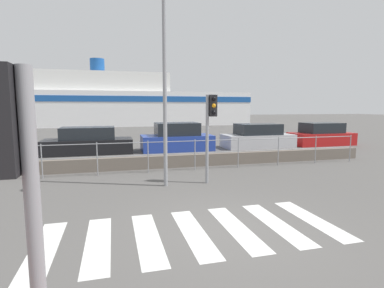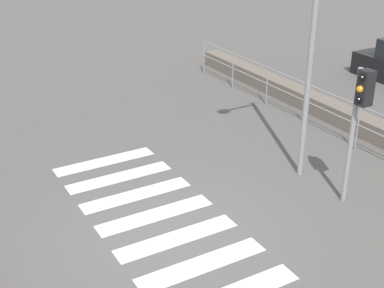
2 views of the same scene
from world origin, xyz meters
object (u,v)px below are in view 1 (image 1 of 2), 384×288
(parked_car_silver, at_px, (258,137))
(parked_car_blue, at_px, (177,139))
(streetlamp, at_px, (166,57))
(parked_car_black, at_px, (88,142))
(parked_car_red, at_px, (321,135))
(ferry_boat, at_px, (123,104))
(traffic_light_near, at_px, (13,186))
(traffic_light_far, at_px, (211,119))

(parked_car_silver, bearing_deg, parked_car_blue, 180.00)
(streetlamp, distance_m, parked_car_black, 8.83)
(parked_car_black, xyz_separation_m, parked_car_red, (14.30, 0.00, 0.02))
(parked_car_black, bearing_deg, parked_car_blue, 0.00)
(ferry_boat, xyz_separation_m, parked_car_red, (11.66, -24.75, -2.26))
(traffic_light_near, bearing_deg, parked_car_black, 92.56)
(streetlamp, bearing_deg, parked_car_blue, 75.81)
(streetlamp, relative_size, parked_car_blue, 1.57)
(traffic_light_far, xyz_separation_m, parked_car_black, (-4.27, 7.45, -1.48))
(parked_car_silver, distance_m, parked_car_red, 4.53)
(traffic_light_near, distance_m, parked_car_red, 19.90)
(traffic_light_far, relative_size, ferry_boat, 0.09)
(ferry_boat, height_order, parked_car_silver, ferry_boat)
(traffic_light_near, height_order, parked_car_red, traffic_light_near)
(traffic_light_far, height_order, parked_car_silver, traffic_light_far)
(streetlamp, xyz_separation_m, parked_car_black, (-2.81, 7.70, -3.29))
(traffic_light_near, xyz_separation_m, parked_car_red, (13.66, 14.41, -1.35))
(parked_car_black, relative_size, parked_car_red, 1.12)
(traffic_light_near, height_order, traffic_light_far, traffic_light_far)
(ferry_boat, bearing_deg, traffic_light_far, -87.11)
(traffic_light_near, relative_size, traffic_light_far, 0.96)
(traffic_light_far, distance_m, parked_car_blue, 7.60)
(parked_car_blue, xyz_separation_m, parked_car_silver, (5.01, 0.00, -0.06))
(ferry_boat, xyz_separation_m, parked_car_silver, (7.13, -24.75, -2.26))
(parked_car_silver, bearing_deg, ferry_boat, 106.08)
(parked_car_blue, bearing_deg, traffic_light_far, -93.77)
(parked_car_blue, bearing_deg, parked_car_black, 180.00)
(traffic_light_near, relative_size, parked_car_red, 0.68)
(ferry_boat, height_order, parked_car_blue, ferry_boat)
(parked_car_red, bearing_deg, parked_car_blue, 180.00)
(streetlamp, height_order, parked_car_black, streetlamp)
(traffic_light_near, height_order, parked_car_silver, traffic_light_near)
(parked_car_black, distance_m, parked_car_silver, 9.78)
(streetlamp, height_order, parked_car_silver, streetlamp)
(traffic_light_far, height_order, ferry_boat, ferry_boat)
(traffic_light_near, xyz_separation_m, traffic_light_far, (3.63, 6.96, 0.12))
(traffic_light_far, relative_size, streetlamp, 0.45)
(parked_car_black, bearing_deg, streetlamp, -69.93)
(streetlamp, distance_m, ferry_boat, 32.46)
(parked_car_blue, relative_size, parked_car_silver, 0.94)
(streetlamp, relative_size, parked_car_silver, 1.48)
(streetlamp, xyz_separation_m, ferry_boat, (-0.17, 32.45, -1.01))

